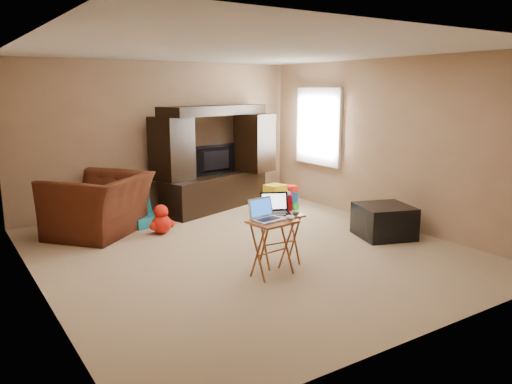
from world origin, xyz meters
TOP-DOWN VIEW (x-y plane):
  - floor at (0.00, 0.00)m, footprint 5.50×5.50m
  - ceiling at (0.00, 0.00)m, footprint 5.50×5.50m
  - wall_back at (0.00, 2.75)m, footprint 5.00×0.00m
  - wall_front at (0.00, -2.75)m, footprint 5.00×0.00m
  - wall_left at (-2.50, 0.00)m, footprint 0.00×5.50m
  - wall_right at (2.50, 0.00)m, footprint 0.00×5.50m
  - window_pane at (2.48, 1.55)m, footprint 0.00×1.20m
  - window_frame at (2.46, 1.55)m, footprint 0.06×1.14m
  - entertainment_center at (0.79, 2.28)m, footprint 2.22×1.24m
  - television at (0.79, 2.23)m, footprint 0.91×0.26m
  - recliner at (-1.37, 1.78)m, footprint 1.74×1.72m
  - child_rocker at (-0.72, 1.87)m, footprint 0.53×0.57m
  - plush_toy at (-0.63, 1.31)m, footprint 0.39×0.32m
  - push_toy at (1.65, 1.56)m, footprint 0.71×0.58m
  - ottoman at (1.92, -0.55)m, footprint 0.89×0.89m
  - tray_table_left at (-0.25, -0.91)m, footprint 0.52×0.44m
  - tray_table_right at (0.02, -0.67)m, footprint 0.50×0.41m
  - laptop_left at (-0.28, -0.88)m, footprint 0.36×0.31m
  - laptop_right at (-0.02, -0.65)m, footprint 0.40×0.37m
  - mouse_left at (-0.06, -0.98)m, footprint 0.09×0.13m
  - mouse_right at (0.15, -0.79)m, footprint 0.10×0.14m
  - water_bottle at (0.22, -0.59)m, footprint 0.06×0.06m

SIDE VIEW (x-z plane):
  - floor at x=0.00m, z-range 0.00..0.00m
  - plush_toy at x=-0.63m, z-range 0.00..0.43m
  - ottoman at x=1.92m, z-range 0.00..0.45m
  - push_toy at x=1.65m, z-range 0.00..0.46m
  - child_rocker at x=-0.72m, z-range 0.00..0.55m
  - tray_table_right at x=0.02m, z-range 0.00..0.62m
  - tray_table_left at x=-0.25m, z-range 0.00..0.63m
  - recliner at x=-1.37m, z-range 0.00..0.85m
  - mouse_right at x=0.15m, z-range 0.62..0.67m
  - mouse_left at x=-0.06m, z-range 0.63..0.68m
  - water_bottle at x=0.22m, z-range 0.62..0.81m
  - laptop_right at x=-0.02m, z-range 0.62..0.86m
  - laptop_left at x=-0.28m, z-range 0.63..0.87m
  - television at x=0.79m, z-range 0.59..1.11m
  - entertainment_center at x=0.79m, z-range 0.00..1.77m
  - wall_back at x=0.00m, z-range -1.25..3.75m
  - wall_front at x=0.00m, z-range -1.25..3.75m
  - wall_left at x=-2.50m, z-range -1.50..4.00m
  - wall_right at x=2.50m, z-range -1.50..4.00m
  - window_pane at x=2.48m, z-range 0.80..2.00m
  - window_frame at x=2.46m, z-range 0.73..2.07m
  - ceiling at x=0.00m, z-range 2.50..2.50m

